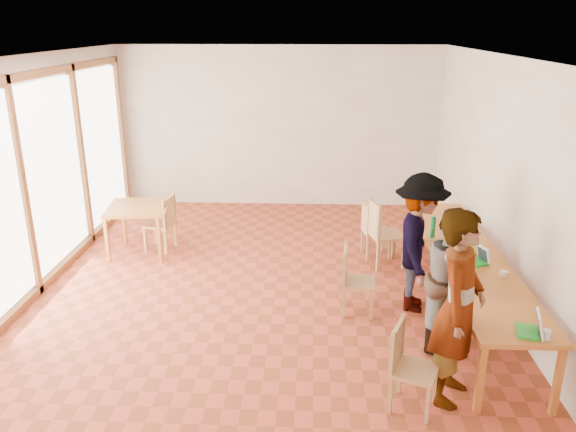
% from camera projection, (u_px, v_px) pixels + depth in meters
% --- Properties ---
extents(ground, '(8.00, 8.00, 0.00)m').
position_uv_depth(ground, '(262.00, 298.00, 7.27)').
color(ground, '#AE412A').
rests_on(ground, ground).
extents(wall_back, '(6.00, 0.10, 3.00)m').
position_uv_depth(wall_back, '(279.00, 128.00, 10.55)').
color(wall_back, silver).
rests_on(wall_back, ground).
extents(wall_front, '(6.00, 0.10, 3.00)m').
position_uv_depth(wall_front, '(192.00, 393.00, 3.00)').
color(wall_front, silver).
rests_on(wall_front, ground).
extents(wall_right, '(0.10, 8.00, 3.00)m').
position_uv_depth(wall_right, '(512.00, 189.00, 6.65)').
color(wall_right, silver).
rests_on(wall_right, ground).
extents(window_wall, '(0.10, 8.00, 3.00)m').
position_uv_depth(window_wall, '(20.00, 183.00, 6.90)').
color(window_wall, white).
rests_on(window_wall, ground).
extents(ceiling, '(6.00, 8.00, 0.04)m').
position_uv_depth(ceiling, '(258.00, 56.00, 6.28)').
color(ceiling, white).
rests_on(ceiling, wall_back).
extents(communal_table, '(0.80, 4.00, 0.75)m').
position_uv_depth(communal_table, '(467.00, 258.00, 6.72)').
color(communal_table, '#C0662A').
rests_on(communal_table, ground).
extents(side_table, '(0.90, 0.90, 0.75)m').
position_uv_depth(side_table, '(139.00, 211.00, 8.49)').
color(side_table, '#C0662A').
rests_on(side_table, ground).
extents(chair_near, '(0.51, 0.51, 0.45)m').
position_uv_depth(chair_near, '(406.00, 357.00, 5.06)').
color(chair_near, tan).
rests_on(chair_near, ground).
extents(chair_mid, '(0.42, 0.42, 0.44)m').
position_uv_depth(chair_mid, '(352.00, 273.00, 6.76)').
color(chair_mid, tan).
rests_on(chair_mid, ground).
extents(chair_far, '(0.45, 0.45, 0.45)m').
position_uv_depth(chair_far, '(371.00, 224.00, 8.39)').
color(chair_far, tan).
rests_on(chair_far, ground).
extents(chair_empty, '(0.56, 0.56, 0.52)m').
position_uv_depth(chair_empty, '(381.00, 227.00, 8.04)').
color(chair_empty, tan).
rests_on(chair_empty, ground).
extents(chair_spare, '(0.48, 0.48, 0.46)m').
position_uv_depth(chair_spare, '(164.00, 217.00, 8.64)').
color(chair_spare, tan).
rests_on(chair_spare, ground).
extents(person_near, '(0.69, 0.81, 1.87)m').
position_uv_depth(person_near, '(458.00, 308.00, 5.06)').
color(person_near, gray).
rests_on(person_near, ground).
extents(person_mid, '(0.84, 0.93, 1.58)m').
position_uv_depth(person_mid, '(453.00, 279.00, 5.96)').
color(person_mid, gray).
rests_on(person_mid, ground).
extents(person_far, '(0.82, 1.20, 1.72)m').
position_uv_depth(person_far, '(419.00, 243.00, 6.75)').
color(person_far, gray).
rests_on(person_far, ground).
extents(laptop_near, '(0.28, 0.30, 0.22)m').
position_uv_depth(laptop_near, '(534.00, 328.00, 4.97)').
color(laptop_near, green).
rests_on(laptop_near, communal_table).
extents(laptop_mid, '(0.27, 0.28, 0.20)m').
position_uv_depth(laptop_mid, '(480.00, 258.00, 6.46)').
color(laptop_mid, green).
rests_on(laptop_mid, communal_table).
extents(laptop_far, '(0.24, 0.26, 0.18)m').
position_uv_depth(laptop_far, '(470.00, 239.00, 7.05)').
color(laptop_far, green).
rests_on(laptop_far, communal_table).
extents(yellow_mug, '(0.17, 0.17, 0.11)m').
position_uv_depth(yellow_mug, '(476.00, 250.00, 6.70)').
color(yellow_mug, yellow).
rests_on(yellow_mug, communal_table).
extents(green_bottle, '(0.07, 0.07, 0.28)m').
position_uv_depth(green_bottle, '(433.00, 227.00, 7.20)').
color(green_bottle, '#157837').
rests_on(green_bottle, communal_table).
extents(clear_glass, '(0.07, 0.07, 0.09)m').
position_uv_depth(clear_glass, '(547.00, 335.00, 4.89)').
color(clear_glass, silver).
rests_on(clear_glass, communal_table).
extents(condiment_cup, '(0.08, 0.08, 0.06)m').
position_uv_depth(condiment_cup, '(504.00, 274.00, 6.12)').
color(condiment_cup, white).
rests_on(condiment_cup, communal_table).
extents(pink_phone, '(0.05, 0.10, 0.01)m').
position_uv_depth(pink_phone, '(457.00, 230.00, 7.47)').
color(pink_phone, '#F6386A').
rests_on(pink_phone, communal_table).
extents(black_pouch, '(0.16, 0.26, 0.09)m').
position_uv_depth(black_pouch, '(461.00, 229.00, 7.38)').
color(black_pouch, black).
rests_on(black_pouch, communal_table).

